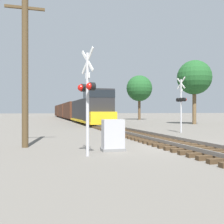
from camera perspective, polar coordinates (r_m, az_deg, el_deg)
The scene contains 9 objects.
ground_plane at distance 13.02m, azimuth 14.63°, elevation -7.31°, with size 400.00×400.00×0.00m, color #666059.
rail_track_bed at distance 13.00m, azimuth 14.63°, elevation -6.72°, with size 2.60×160.00×0.31m.
freight_train at distance 55.49m, azimuth -9.05°, elevation 0.26°, with size 2.87×59.92×4.12m.
crossing_signal_near at distance 9.90m, azimuth -5.49°, elevation 4.23°, with size 0.56×1.01×4.05m.
crossing_signal_far at distance 21.27m, azimuth 14.86°, elevation 2.32°, with size 0.47×1.02×4.36m.
relay_cabinet at distance 11.20m, azimuth 0.23°, elevation -5.12°, with size 1.00×0.57×1.35m.
utility_pole at distance 13.05m, azimuth -18.40°, elevation 8.93°, with size 1.80×0.30×7.13m.
tree_far_right at distance 35.96m, azimuth 17.49°, elevation 7.13°, with size 4.45×4.45×8.33m.
tree_mid_background at distance 52.63m, azimuth 5.97°, elevation 5.12°, with size 5.13×5.13×8.83m.
Camera 1 is at (-6.54, -11.12, 1.70)m, focal length 42.00 mm.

